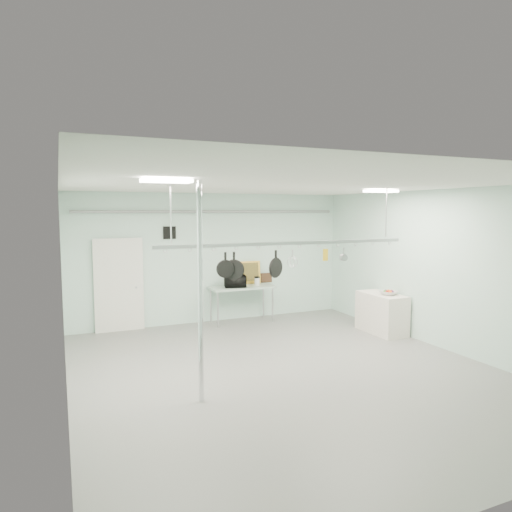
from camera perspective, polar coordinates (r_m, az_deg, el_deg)
name	(u,v)px	position (r m, az deg, el deg)	size (l,w,h in m)	color
floor	(286,371)	(8.15, 3.82, -14.20)	(8.00, 8.00, 0.00)	gray
ceiling	(288,185)	(7.67, 3.98, 8.82)	(7.00, 8.00, 0.02)	silver
back_wall	(214,258)	(11.41, -5.33, -0.24)	(7.00, 0.02, 3.20)	silver
right_wall	(442,269)	(9.84, 22.27, -1.57)	(0.02, 8.00, 3.20)	silver
door	(119,286)	(10.95, -16.76, -3.61)	(1.10, 0.10, 2.20)	silver
wall_vent	(169,233)	(11.06, -10.76, 2.88)	(0.30, 0.04, 0.30)	black
conduit_pipe	(214,212)	(11.27, -5.24, 5.55)	(0.07, 0.07, 6.60)	gray
chrome_pole	(200,293)	(6.57, -6.98, -4.60)	(0.08, 0.08, 3.20)	silver
prep_table	(242,289)	(11.36, -1.80, -4.15)	(1.60, 0.70, 0.91)	#9AB5A7
side_cabinet	(382,313)	(10.83, 15.43, -6.91)	(0.60, 1.20, 0.90)	silver
pot_rack	(290,242)	(8.04, 4.21, 1.82)	(4.80, 0.06, 1.00)	#B7B7BC
light_panel_left	(166,181)	(6.16, -11.14, 9.23)	(0.65, 0.30, 0.05)	white
light_panel_right	(381,191)	(9.49, 15.35, 7.84)	(0.65, 0.30, 0.05)	white
microwave	(235,281)	(11.20, -2.62, -3.18)	(0.52, 0.35, 0.29)	black
coffee_canister	(257,282)	(11.49, 0.13, -3.21)	(0.13, 0.13, 0.18)	silver
painting_large	(246,273)	(11.66, -1.29, -2.09)	(0.78, 0.05, 0.58)	gold
painting_small	(266,278)	(11.91, 1.29, -2.73)	(0.30, 0.04, 0.25)	#382213
fruit_bowl	(389,293)	(10.61, 16.24, -4.45)	(0.38, 0.38, 0.09)	silver
skillet_left	(225,265)	(7.59, -3.85, -1.09)	(0.30, 0.06, 0.42)	black
skillet_mid	(234,266)	(7.65, -2.77, -1.19)	(0.34, 0.06, 0.46)	black
skillet_right	(276,264)	(7.95, 2.48, -0.99)	(0.35, 0.06, 0.48)	black
whisk	(293,259)	(8.09, 4.59, -0.33)	(0.19, 0.19, 0.32)	#BABBBF
grater	(325,255)	(8.43, 8.67, 0.15)	(0.10, 0.02, 0.24)	#C68617
saucepan	(344,254)	(8.64, 10.89, 0.25)	(0.13, 0.08, 0.24)	silver
fruit_cluster	(389,291)	(10.60, 16.24, -4.24)	(0.24, 0.24, 0.09)	#A41A0F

